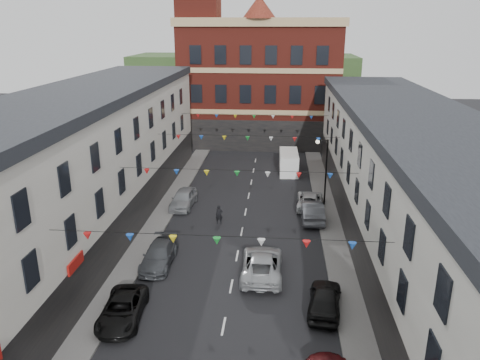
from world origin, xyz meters
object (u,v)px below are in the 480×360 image
(car_right_f, at_px, (310,200))
(moving_car, at_px, (262,264))
(pedestrian, at_px, (219,215))
(car_left_c, at_px, (122,309))
(white_van, at_px, (289,162))
(car_left_d, at_px, (159,255))
(street_lamp, at_px, (324,163))
(car_right_e, at_px, (312,210))
(car_left_e, at_px, (184,198))
(car_right_d, at_px, (325,299))

(car_right_f, relative_size, moving_car, 0.87)
(moving_car, bearing_deg, pedestrian, -64.68)
(car_left_c, height_order, white_van, white_van)
(pedestrian, bearing_deg, car_right_f, 18.42)
(car_left_d, bearing_deg, white_van, 66.82)
(car_left_d, bearing_deg, car_right_f, 46.04)
(moving_car, bearing_deg, white_van, -95.47)
(white_van, bearing_deg, pedestrian, -112.68)
(street_lamp, bearing_deg, car_right_e, -108.36)
(street_lamp, relative_size, car_left_e, 1.33)
(car_left_d, bearing_deg, street_lamp, 44.37)
(street_lamp, height_order, car_right_e, street_lamp)
(car_right_d, relative_size, pedestrian, 2.79)
(car_left_d, bearing_deg, car_left_c, -94.67)
(car_left_c, bearing_deg, moving_car, 32.72)
(white_van, bearing_deg, car_left_e, -131.21)
(moving_car, height_order, white_van, white_van)
(moving_car, xyz_separation_m, white_van, (2.00, 22.20, 0.35))
(car_left_c, distance_m, moving_car, 9.11)
(car_left_c, xyz_separation_m, car_right_f, (11.00, 17.44, 0.03))
(car_left_d, height_order, car_right_f, car_left_d)
(car_left_d, relative_size, car_right_e, 0.95)
(street_lamp, bearing_deg, moving_car, -110.95)
(car_right_d, bearing_deg, car_left_c, 16.74)
(street_lamp, relative_size, white_van, 1.19)
(car_left_d, bearing_deg, pedestrian, 65.11)
(pedestrian, bearing_deg, car_left_c, -116.43)
(car_left_d, distance_m, car_right_d, 11.42)
(moving_car, relative_size, white_van, 1.09)
(car_left_e, distance_m, car_right_f, 11.03)
(car_left_d, height_order, car_left_e, car_left_e)
(car_left_e, height_order, white_van, white_van)
(car_left_e, relative_size, car_right_e, 0.92)
(car_right_f, relative_size, pedestrian, 3.06)
(car_left_d, relative_size, car_left_e, 1.03)
(moving_car, bearing_deg, car_right_f, -107.46)
(car_left_c, height_order, car_right_e, car_right_e)
(car_left_d, distance_m, car_left_e, 10.42)
(car_right_f, xyz_separation_m, white_van, (-1.70, 10.20, 0.45))
(street_lamp, distance_m, white_van, 10.54)
(car_right_e, xyz_separation_m, moving_car, (-3.70, -9.25, -0.04))
(car_left_c, relative_size, car_right_e, 0.94)
(car_right_f, xyz_separation_m, moving_car, (-3.70, -12.00, 0.10))
(car_left_c, relative_size, car_left_d, 0.98)
(car_left_e, xyz_separation_m, car_right_f, (11.00, 0.82, -0.11))
(street_lamp, distance_m, car_left_d, 16.76)
(car_left_d, distance_m, pedestrian, 7.67)
(car_left_c, bearing_deg, street_lamp, 52.01)
(car_left_c, distance_m, car_right_f, 20.62)
(car_left_d, relative_size, moving_car, 0.85)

